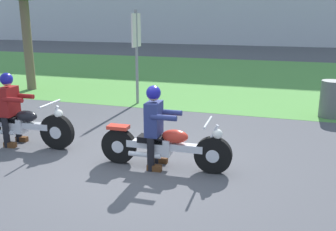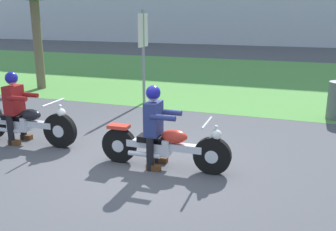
{
  "view_description": "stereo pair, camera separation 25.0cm",
  "coord_description": "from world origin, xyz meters",
  "px_view_note": "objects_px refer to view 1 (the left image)",
  "views": [
    {
      "loc": [
        2.3,
        -5.49,
        2.5
      ],
      "look_at": [
        0.51,
        0.29,
        0.85
      ],
      "focal_mm": 40.23,
      "sensor_mm": 36.0,
      "label": 1
    },
    {
      "loc": [
        2.54,
        -5.41,
        2.5
      ],
      "look_at": [
        0.51,
        0.29,
        0.85
      ],
      "focal_mm": 40.23,
      "sensor_mm": 36.0,
      "label": 2
    }
  ],
  "objects_px": {
    "rider_follow": "(10,103)",
    "sign_banner": "(136,42)",
    "motorcycle_lead": "(165,146)",
    "trash_can": "(332,99)",
    "rider_lead": "(155,120)",
    "motorcycle_follow": "(20,125)"
  },
  "relations": [
    {
      "from": "trash_can",
      "to": "sign_banner",
      "type": "distance_m",
      "value": 5.28
    },
    {
      "from": "motorcycle_follow",
      "to": "sign_banner",
      "type": "bearing_deg",
      "value": 76.18
    },
    {
      "from": "rider_follow",
      "to": "sign_banner",
      "type": "distance_m",
      "value": 4.21
    },
    {
      "from": "motorcycle_lead",
      "to": "sign_banner",
      "type": "xyz_separation_m",
      "value": [
        -2.17,
        4.21,
        1.34
      ]
    },
    {
      "from": "rider_follow",
      "to": "sign_banner",
      "type": "height_order",
      "value": "sign_banner"
    },
    {
      "from": "rider_lead",
      "to": "rider_follow",
      "type": "xyz_separation_m",
      "value": [
        -3.03,
        0.24,
        0.02
      ]
    },
    {
      "from": "motorcycle_lead",
      "to": "rider_lead",
      "type": "xyz_separation_m",
      "value": [
        -0.17,
        -0.0,
        0.43
      ]
    },
    {
      "from": "motorcycle_follow",
      "to": "rider_follow",
      "type": "bearing_deg",
      "value": 179.22
    },
    {
      "from": "motorcycle_lead",
      "to": "trash_can",
      "type": "relative_size",
      "value": 2.45
    },
    {
      "from": "sign_banner",
      "to": "motorcycle_lead",
      "type": "bearing_deg",
      "value": -62.79
    },
    {
      "from": "trash_can",
      "to": "motorcycle_lead",
      "type": "bearing_deg",
      "value": -124.79
    },
    {
      "from": "motorcycle_lead",
      "to": "rider_follow",
      "type": "height_order",
      "value": "rider_follow"
    },
    {
      "from": "rider_follow",
      "to": "sign_banner",
      "type": "xyz_separation_m",
      "value": [
        1.03,
        3.98,
        0.9
      ]
    },
    {
      "from": "rider_lead",
      "to": "sign_banner",
      "type": "bearing_deg",
      "value": 113.82
    },
    {
      "from": "trash_can",
      "to": "sign_banner",
      "type": "xyz_separation_m",
      "value": [
        -5.13,
        -0.05,
        1.27
      ]
    },
    {
      "from": "motorcycle_lead",
      "to": "sign_banner",
      "type": "bearing_deg",
      "value": 115.67
    },
    {
      "from": "rider_lead",
      "to": "trash_can",
      "type": "bearing_deg",
      "value": 52.19
    },
    {
      "from": "rider_follow",
      "to": "trash_can",
      "type": "xyz_separation_m",
      "value": [
        6.16,
        4.03,
        -0.37
      ]
    },
    {
      "from": "motorcycle_follow",
      "to": "trash_can",
      "type": "distance_m",
      "value": 7.22
    },
    {
      "from": "motorcycle_lead",
      "to": "trash_can",
      "type": "distance_m",
      "value": 5.19
    },
    {
      "from": "rider_lead",
      "to": "trash_can",
      "type": "distance_m",
      "value": 5.3
    },
    {
      "from": "rider_follow",
      "to": "sign_banner",
      "type": "relative_size",
      "value": 0.54
    }
  ]
}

